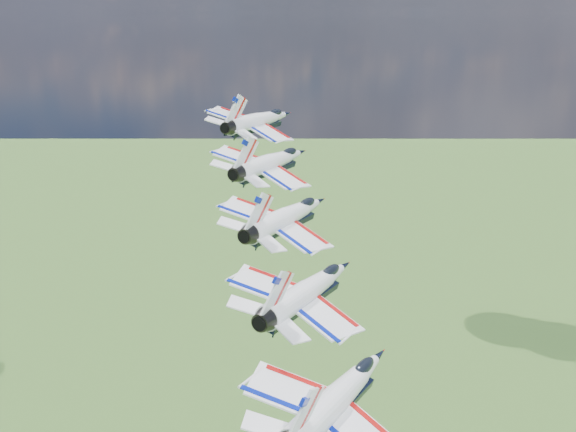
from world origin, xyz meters
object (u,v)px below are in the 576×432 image
Objects in this scene: jet_4 at (340,395)px; jet_0 at (260,120)px; jet_3 at (309,290)px; jet_1 at (272,162)px; jet_2 at (288,216)px.

jet_0 is at bearing 128.25° from jet_4.
jet_1 is at bearing 128.25° from jet_3.
jet_4 is (17.75, -18.60, -6.43)m from jet_2.
jet_2 is (8.88, -9.30, -3.22)m from jet_1.
jet_0 is 1.00× the size of jet_4.
jet_3 reaches higher than jet_4.
jet_0 reaches higher than jet_2.
jet_1 reaches higher than jet_3.
jet_0 is 53.01m from jet_4.
jet_1 is 1.00× the size of jet_4.
jet_0 is at bearing 128.25° from jet_1.
jet_0 reaches higher than jet_3.
jet_1 is 1.00× the size of jet_2.
jet_0 is 26.51m from jet_2.
jet_3 is at bearing -51.75° from jet_2.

